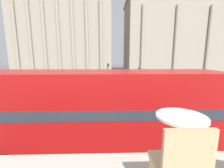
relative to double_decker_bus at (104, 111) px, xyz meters
name	(u,v)px	position (x,y,z in m)	size (l,w,h in m)	color
double_decker_bus	(104,111)	(0.00, 0.00, 0.00)	(10.98, 2.75, 4.31)	black
cafe_dining_table	(180,131)	(1.07, -5.20, 1.65)	(0.60, 0.60, 0.73)	#2D2D30
cafe_chair_0	(180,166)	(0.78, -5.78, 1.63)	(0.40, 0.40, 0.91)	tan
plaza_building_left	(65,35)	(-12.08, 38.27, 8.77)	(27.07, 12.67, 22.36)	#A39984
plaza_building_right	(179,38)	(21.98, 40.06, 8.30)	(32.77, 16.16, 21.40)	#A39984
traffic_light_near	(154,89)	(4.39, 6.35, -0.29)	(0.42, 0.24, 3.20)	black
traffic_light_mid	(139,76)	(4.68, 14.53, -0.10)	(0.42, 0.24, 3.51)	black
traffic_light_far	(108,70)	(0.22, 22.20, 0.11)	(0.42, 0.24, 3.85)	black
car_black	(114,80)	(1.34, 21.05, -1.70)	(4.20, 1.93, 1.35)	black
pedestrian_white	(80,76)	(-6.09, 26.22, -1.49)	(0.32, 0.32, 1.60)	#282B33
pedestrian_red	(143,76)	(7.68, 24.91, -1.43)	(0.32, 0.32, 1.69)	#282B33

